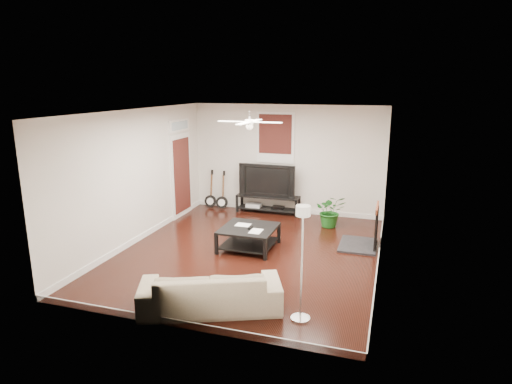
# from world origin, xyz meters

# --- Properties ---
(room) EXTENTS (5.01, 6.01, 2.81)m
(room) POSITION_xyz_m (0.00, 0.00, 1.40)
(room) COLOR black
(room) RESTS_ON ground
(brick_accent) EXTENTS (0.02, 2.20, 2.80)m
(brick_accent) POSITION_xyz_m (2.49, 1.00, 1.40)
(brick_accent) COLOR #A85C36
(brick_accent) RESTS_ON floor
(fireplace) EXTENTS (0.80, 1.10, 0.92)m
(fireplace) POSITION_xyz_m (2.20, 1.00, 0.46)
(fireplace) COLOR black
(fireplace) RESTS_ON floor
(window_back) EXTENTS (1.00, 0.06, 1.30)m
(window_back) POSITION_xyz_m (-0.30, 2.97, 1.95)
(window_back) COLOR #38120F
(window_back) RESTS_ON wall_back
(door_left) EXTENTS (0.08, 1.00, 2.50)m
(door_left) POSITION_xyz_m (-2.46, 1.90, 1.25)
(door_left) COLOR white
(door_left) RESTS_ON wall_left
(tv_stand) EXTENTS (1.65, 0.44, 0.46)m
(tv_stand) POSITION_xyz_m (-0.43, 2.78, 0.23)
(tv_stand) COLOR black
(tv_stand) RESTS_ON floor
(tv) EXTENTS (1.48, 0.19, 0.85)m
(tv) POSITION_xyz_m (-0.43, 2.80, 0.88)
(tv) COLOR black
(tv) RESTS_ON tv_stand
(coffee_table) EXTENTS (1.08, 1.08, 0.45)m
(coffee_table) POSITION_xyz_m (-0.09, 0.18, 0.23)
(coffee_table) COLOR black
(coffee_table) RESTS_ON floor
(sofa) EXTENTS (2.24, 1.57, 0.61)m
(sofa) POSITION_xyz_m (0.17, -2.35, 0.31)
(sofa) COLOR tan
(sofa) RESTS_ON floor
(floor_lamp) EXTENTS (0.37, 0.37, 1.71)m
(floor_lamp) POSITION_xyz_m (1.52, -2.25, 0.85)
(floor_lamp) COLOR white
(floor_lamp) RESTS_ON floor
(potted_plant) EXTENTS (0.84, 0.77, 0.78)m
(potted_plant) POSITION_xyz_m (1.30, 2.10, 0.39)
(potted_plant) COLOR #1A5D1C
(potted_plant) RESTS_ON floor
(guitar_left) EXTENTS (0.34, 0.26, 1.04)m
(guitar_left) POSITION_xyz_m (-2.06, 2.75, 0.52)
(guitar_left) COLOR black
(guitar_left) RESTS_ON floor
(guitar_right) EXTENTS (0.36, 0.29, 1.04)m
(guitar_right) POSITION_xyz_m (-1.71, 2.72, 0.52)
(guitar_right) COLOR black
(guitar_right) RESTS_ON floor
(ceiling_fan) EXTENTS (1.24, 1.24, 0.32)m
(ceiling_fan) POSITION_xyz_m (0.00, 0.00, 2.60)
(ceiling_fan) COLOR white
(ceiling_fan) RESTS_ON ceiling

